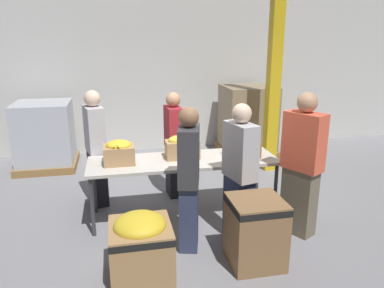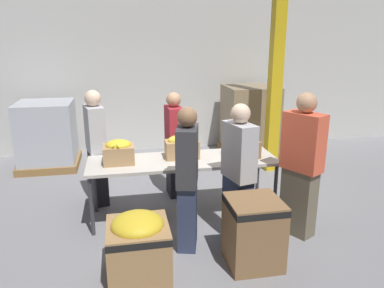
{
  "view_description": "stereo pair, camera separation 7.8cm",
  "coord_description": "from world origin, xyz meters",
  "px_view_note": "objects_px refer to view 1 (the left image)",
  "views": [
    {
      "loc": [
        -0.85,
        -4.64,
        2.39
      ],
      "look_at": [
        0.17,
        0.27,
        0.94
      ],
      "focal_mm": 35.0,
      "sensor_mm": 36.0,
      "label": 1
    },
    {
      "loc": [
        -0.78,
        -4.66,
        2.39
      ],
      "look_at": [
        0.17,
        0.27,
        0.94
      ],
      "focal_mm": 35.0,
      "sensor_mm": 36.0,
      "label": 2
    }
  ],
  "objects_px": {
    "volunteer_2": "(174,145)",
    "sorting_table": "(183,163)",
    "donation_bin_0": "(141,245)",
    "volunteer_1": "(302,166)",
    "support_pillar": "(275,59)",
    "banana_box_1": "(182,146)",
    "volunteer_0": "(189,180)",
    "banana_box_2": "(243,146)",
    "volunteer_3": "(239,175)",
    "volunteer_4": "(96,149)",
    "pallet_stack_1": "(45,136)",
    "banana_box_0": "(119,152)",
    "donation_bin_1": "(255,229)",
    "pallet_stack_0": "(247,121)"
  },
  "relations": [
    {
      "from": "volunteer_0",
      "to": "volunteer_1",
      "type": "height_order",
      "value": "volunteer_1"
    },
    {
      "from": "banana_box_0",
      "to": "volunteer_1",
      "type": "xyz_separation_m",
      "value": [
        2.15,
        -0.77,
        -0.08
      ]
    },
    {
      "from": "sorting_table",
      "to": "volunteer_4",
      "type": "height_order",
      "value": "volunteer_4"
    },
    {
      "from": "volunteer_4",
      "to": "pallet_stack_1",
      "type": "height_order",
      "value": "volunteer_4"
    },
    {
      "from": "banana_box_1",
      "to": "donation_bin_1",
      "type": "relative_size",
      "value": 0.59
    },
    {
      "from": "banana_box_1",
      "to": "banana_box_2",
      "type": "height_order",
      "value": "banana_box_1"
    },
    {
      "from": "volunteer_2",
      "to": "pallet_stack_1",
      "type": "relative_size",
      "value": 1.3
    },
    {
      "from": "donation_bin_1",
      "to": "volunteer_1",
      "type": "bearing_deg",
      "value": 34.1
    },
    {
      "from": "volunteer_2",
      "to": "sorting_table",
      "type": "bearing_deg",
      "value": -2.51
    },
    {
      "from": "banana_box_2",
      "to": "pallet_stack_0",
      "type": "distance_m",
      "value": 2.79
    },
    {
      "from": "volunteer_3",
      "to": "donation_bin_1",
      "type": "height_order",
      "value": "volunteer_3"
    },
    {
      "from": "banana_box_1",
      "to": "support_pillar",
      "type": "height_order",
      "value": "support_pillar"
    },
    {
      "from": "volunteer_4",
      "to": "volunteer_1",
      "type": "bearing_deg",
      "value": 47.26
    },
    {
      "from": "volunteer_1",
      "to": "pallet_stack_1",
      "type": "bearing_deg",
      "value": 17.57
    },
    {
      "from": "volunteer_3",
      "to": "donation_bin_0",
      "type": "bearing_deg",
      "value": 99.92
    },
    {
      "from": "volunteer_3",
      "to": "donation_bin_0",
      "type": "distance_m",
      "value": 1.39
    },
    {
      "from": "volunteer_1",
      "to": "pallet_stack_1",
      "type": "height_order",
      "value": "volunteer_1"
    },
    {
      "from": "volunteer_2",
      "to": "support_pillar",
      "type": "xyz_separation_m",
      "value": [
        1.91,
        0.8,
        1.2
      ]
    },
    {
      "from": "sorting_table",
      "to": "banana_box_2",
      "type": "relative_size",
      "value": 5.89
    },
    {
      "from": "banana_box_1",
      "to": "volunteer_1",
      "type": "xyz_separation_m",
      "value": [
        1.31,
        -0.83,
        -0.09
      ]
    },
    {
      "from": "volunteer_2",
      "to": "donation_bin_0",
      "type": "bearing_deg",
      "value": -22.05
    },
    {
      "from": "pallet_stack_1",
      "to": "banana_box_2",
      "type": "bearing_deg",
      "value": -40.39
    },
    {
      "from": "pallet_stack_0",
      "to": "volunteer_3",
      "type": "bearing_deg",
      "value": -111.49
    },
    {
      "from": "banana_box_1",
      "to": "sorting_table",
      "type": "bearing_deg",
      "value": -92.97
    },
    {
      "from": "volunteer_0",
      "to": "pallet_stack_0",
      "type": "bearing_deg",
      "value": -15.33
    },
    {
      "from": "banana_box_0",
      "to": "support_pillar",
      "type": "height_order",
      "value": "support_pillar"
    },
    {
      "from": "volunteer_0",
      "to": "volunteer_1",
      "type": "distance_m",
      "value": 1.4
    },
    {
      "from": "volunteer_0",
      "to": "sorting_table",
      "type": "bearing_deg",
      "value": 8.49
    },
    {
      "from": "volunteer_0",
      "to": "banana_box_2",
      "type": "bearing_deg",
      "value": -36.07
    },
    {
      "from": "volunteer_1",
      "to": "sorting_table",
      "type": "bearing_deg",
      "value": 30.64
    },
    {
      "from": "banana_box_0",
      "to": "volunteer_2",
      "type": "height_order",
      "value": "volunteer_2"
    },
    {
      "from": "volunteer_1",
      "to": "volunteer_3",
      "type": "height_order",
      "value": "volunteer_1"
    },
    {
      "from": "banana_box_1",
      "to": "support_pillar",
      "type": "relative_size",
      "value": 0.11
    },
    {
      "from": "support_pillar",
      "to": "volunteer_0",
      "type": "bearing_deg",
      "value": -130.59
    },
    {
      "from": "sorting_table",
      "to": "volunteer_1",
      "type": "height_order",
      "value": "volunteer_1"
    },
    {
      "from": "volunteer_1",
      "to": "support_pillar",
      "type": "relative_size",
      "value": 0.44
    },
    {
      "from": "banana_box_1",
      "to": "volunteer_3",
      "type": "xyz_separation_m",
      "value": [
        0.52,
        -0.83,
        -0.14
      ]
    },
    {
      "from": "volunteer_2",
      "to": "banana_box_2",
      "type": "bearing_deg",
      "value": 43.25
    },
    {
      "from": "volunteer_3",
      "to": "pallet_stack_1",
      "type": "distance_m",
      "value": 4.19
    },
    {
      "from": "volunteer_4",
      "to": "pallet_stack_0",
      "type": "xyz_separation_m",
      "value": [
        2.97,
        1.9,
        -0.14
      ]
    },
    {
      "from": "banana_box_0",
      "to": "volunteer_1",
      "type": "bearing_deg",
      "value": -19.72
    },
    {
      "from": "volunteer_2",
      "to": "volunteer_4",
      "type": "relative_size",
      "value": 0.96
    },
    {
      "from": "volunteer_1",
      "to": "volunteer_3",
      "type": "distance_m",
      "value": 0.79
    },
    {
      "from": "banana_box_0",
      "to": "volunteer_3",
      "type": "bearing_deg",
      "value": -29.5
    },
    {
      "from": "banana_box_0",
      "to": "donation_bin_0",
      "type": "height_order",
      "value": "banana_box_0"
    },
    {
      "from": "sorting_table",
      "to": "banana_box_1",
      "type": "height_order",
      "value": "banana_box_1"
    },
    {
      "from": "volunteer_2",
      "to": "volunteer_4",
      "type": "height_order",
      "value": "volunteer_4"
    },
    {
      "from": "volunteer_1",
      "to": "volunteer_4",
      "type": "bearing_deg",
      "value": 31.16
    },
    {
      "from": "donation_bin_0",
      "to": "donation_bin_1",
      "type": "bearing_deg",
      "value": -0.0
    },
    {
      "from": "sorting_table",
      "to": "donation_bin_1",
      "type": "bearing_deg",
      "value": -66.84
    }
  ]
}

